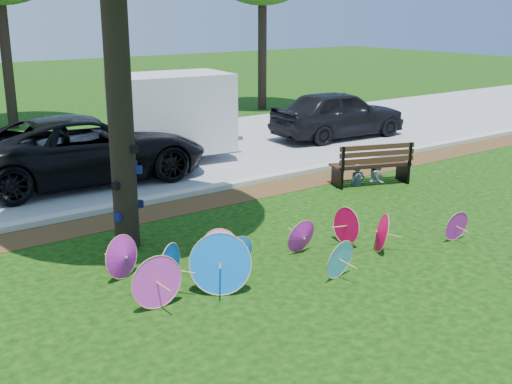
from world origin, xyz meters
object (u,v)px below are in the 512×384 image
dark_pickup (338,114)px  park_bench (370,163)px  black_van (87,149)px  person_right (379,158)px  person_left (358,165)px  parasol_pile (248,253)px  cargo_trailer (173,113)px

dark_pickup → park_bench: size_ratio=2.36×
black_van → dark_pickup: black_van is taller
dark_pickup → person_right: (-2.96, -4.62, -0.21)m
dark_pickup → person_left: dark_pickup is taller
parasol_pile → black_van: 7.09m
black_van → person_right: (5.80, -4.22, -0.23)m
parasol_pile → person_right: person_right is taller
dark_pickup → park_bench: 5.74m
person_left → black_van: bearing=163.7°
black_van → parasol_pile: bearing=-176.8°
park_bench → person_right: size_ratio=1.69×
parasol_pile → person_left: person_left is taller
black_van → park_bench: black_van is taller
parasol_pile → person_left: (5.28, 2.85, 0.12)m
cargo_trailer → person_right: 5.77m
parasol_pile → person_right: size_ratio=5.52×
person_left → person_right: person_right is taller
person_left → person_right: size_ratio=0.86×
cargo_trailer → person_right: cargo_trailer is taller
parasol_pile → black_van: (0.18, 7.07, 0.44)m
dark_pickup → cargo_trailer: size_ratio=1.52×
black_van → person_left: black_van is taller
black_van → cargo_trailer: size_ratio=1.93×
park_bench → parasol_pile: bearing=-133.9°
park_bench → person_left: 0.35m
cargo_trailer → park_bench: cargo_trailer is taller
person_left → park_bench: bearing=15.2°
park_bench → dark_pickup: bearing=74.3°
black_van → person_left: bearing=-125.0°
black_van → park_bench: 6.93m
dark_pickup → cargo_trailer: (-6.03, 0.20, 0.57)m
cargo_trailer → parasol_pile: bearing=-104.9°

